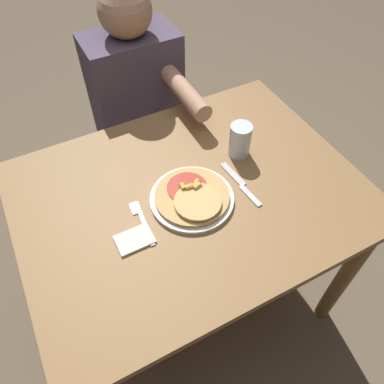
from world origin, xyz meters
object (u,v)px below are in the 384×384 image
at_px(drinking_glass, 240,140).
at_px(person_diner, 138,99).
at_px(dining_table, 191,213).
at_px(fork, 142,220).
at_px(knife, 241,184).
at_px(pizza, 193,196).
at_px(plate, 192,199).

relative_size(drinking_glass, person_diner, 0.10).
distance_m(dining_table, fork, 0.23).
bearing_deg(person_diner, knife, -82.05).
xyz_separation_m(pizza, fork, (-0.18, 0.01, -0.02)).
bearing_deg(dining_table, knife, -17.41).
distance_m(fork, person_diner, 0.72).
relative_size(pizza, knife, 1.08).
distance_m(dining_table, pizza, 0.15).
bearing_deg(dining_table, pizza, -107.04).
relative_size(knife, drinking_glass, 1.78).
xyz_separation_m(pizza, person_diner, (0.08, 0.68, -0.10)).
xyz_separation_m(drinking_glass, person_diner, (-0.17, 0.56, -0.14)).
height_order(knife, drinking_glass, drinking_glass).
height_order(knife, person_diner, person_diner).
bearing_deg(pizza, knife, -4.03).
height_order(pizza, knife, pizza).
bearing_deg(drinking_glass, pizza, -154.17).
distance_m(plate, person_diner, 0.68).
bearing_deg(pizza, drinking_glass, 25.83).
xyz_separation_m(plate, drinking_glass, (0.25, 0.11, 0.06)).
bearing_deg(fork, plate, 0.10).
height_order(plate, knife, plate).
height_order(dining_table, drinking_glass, drinking_glass).
xyz_separation_m(plate, fork, (-0.17, -0.00, -0.00)).
height_order(fork, drinking_glass, drinking_glass).
distance_m(plate, fork, 0.17).
relative_size(plate, fork, 1.53).
bearing_deg(knife, dining_table, 162.59).
height_order(pizza, drinking_glass, drinking_glass).
height_order(dining_table, pizza, pizza).
xyz_separation_m(fork, knife, (0.35, -0.02, 0.00)).
relative_size(fork, knife, 0.80).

